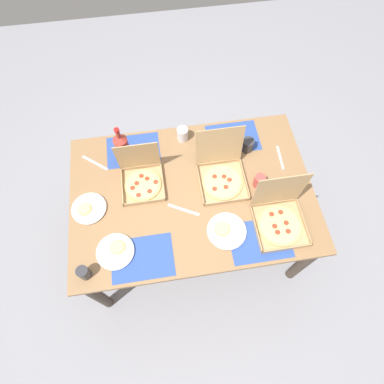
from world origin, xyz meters
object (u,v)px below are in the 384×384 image
at_px(plate_far_left, 226,231).
at_px(cup_clear_right, 248,145).
at_px(cup_red, 182,134).
at_px(soda_bottle, 123,148).
at_px(plate_middle, 89,209).
at_px(pizza_box_center, 280,218).
at_px(cup_spare, 259,181).
at_px(pizza_box_edge_far, 142,179).
at_px(cup_clear_left, 84,273).
at_px(pizza_box_corner_right, 222,174).
at_px(plate_far_right, 116,251).

relative_size(plate_far_left, cup_clear_right, 2.57).
bearing_deg(cup_red, soda_bottle, -164.20).
bearing_deg(plate_middle, pizza_box_center, -12.59).
xyz_separation_m(soda_bottle, cup_spare, (0.83, -0.32, -0.09)).
xyz_separation_m(plate_far_left, cup_clear_right, (0.26, 0.57, 0.04)).
xyz_separation_m(pizza_box_edge_far, cup_clear_right, (0.73, 0.15, -0.00)).
height_order(pizza_box_edge_far, soda_bottle, soda_bottle).
bearing_deg(pizza_box_center, cup_spare, 101.94).
xyz_separation_m(pizza_box_edge_far, cup_clear_left, (-0.37, -0.55, 0.00)).
distance_m(pizza_box_center, cup_clear_left, 1.17).
xyz_separation_m(plate_middle, cup_red, (0.65, 0.45, 0.04)).
relative_size(pizza_box_corner_right, cup_clear_right, 3.63).
bearing_deg(pizza_box_edge_far, cup_spare, -10.01).
relative_size(plate_middle, cup_clear_left, 2.28).
height_order(pizza_box_center, cup_clear_left, pizza_box_center).
bearing_deg(plate_far_right, cup_spare, 18.39).
xyz_separation_m(pizza_box_center, plate_middle, (-1.14, 0.25, -0.04)).
distance_m(plate_far_right, cup_clear_right, 1.10).
bearing_deg(pizza_box_center, plate_middle, 167.41).
bearing_deg(cup_clear_left, cup_clear_right, 32.66).
bearing_deg(cup_clear_right, cup_spare, -88.33).
bearing_deg(cup_red, cup_clear_left, -128.06).
height_order(pizza_box_corner_right, plate_middle, pizza_box_corner_right).
height_order(plate_far_right, plate_middle, same).
bearing_deg(cup_spare, plate_far_left, -133.38).
bearing_deg(pizza_box_edge_far, pizza_box_corner_right, -5.37).
height_order(pizza_box_edge_far, cup_clear_right, pizza_box_edge_far).
bearing_deg(soda_bottle, plate_far_right, -98.84).
xyz_separation_m(plate_far_right, cup_clear_right, (0.92, 0.59, 0.04)).
height_order(plate_far_left, cup_clear_left, cup_clear_left).
height_order(pizza_box_corner_right, pizza_box_center, pizza_box_center).
xyz_separation_m(cup_spare, cup_clear_left, (-1.10, -0.42, 0.00)).
distance_m(plate_far_left, soda_bottle, 0.84).
distance_m(plate_far_left, cup_spare, 0.39).
relative_size(pizza_box_edge_far, cup_clear_left, 3.20).
height_order(pizza_box_corner_right, cup_spare, pizza_box_corner_right).
xyz_separation_m(soda_bottle, cup_red, (0.40, 0.11, -0.08)).
xyz_separation_m(cup_clear_right, cup_red, (-0.42, 0.15, 0.00)).
xyz_separation_m(plate_middle, cup_clear_right, (1.08, 0.29, 0.04)).
distance_m(plate_middle, soda_bottle, 0.44).
bearing_deg(plate_far_left, cup_clear_left, -170.89).
bearing_deg(cup_clear_right, plate_far_right, -147.30).
bearing_deg(cup_clear_right, pizza_box_corner_right, -137.42).
distance_m(plate_middle, cup_red, 0.79).
xyz_separation_m(pizza_box_corner_right, cup_clear_left, (-0.88, -0.50, -0.00)).
distance_m(pizza_box_corner_right, cup_clear_right, 0.30).
height_order(cup_clear_right, cup_red, cup_red).
relative_size(plate_far_left, soda_bottle, 0.73).
height_order(plate_middle, soda_bottle, soda_bottle).
xyz_separation_m(pizza_box_corner_right, plate_middle, (-0.86, -0.09, -0.04)).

